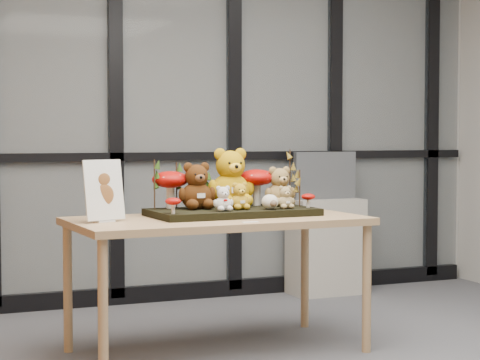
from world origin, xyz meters
name	(u,v)px	position (x,y,z in m)	size (l,w,h in m)	color
room_shell	(346,31)	(0.00, 0.00, 1.68)	(5.00, 5.00, 5.00)	#ACA9A2
glass_partition	(176,106)	(0.00, 2.47, 1.42)	(4.90, 0.06, 2.78)	#2D383F
display_table	(217,229)	(-0.28, 0.93, 0.68)	(1.63, 0.87, 0.75)	tan
diorama_tray	(232,212)	(-0.16, 1.00, 0.77)	(0.92, 0.46, 0.04)	black
bear_pooh_yellow	(230,175)	(-0.12, 1.12, 0.98)	(0.28, 0.26, 0.37)	#BB8B0A
bear_brown_medium	(196,183)	(-0.35, 1.06, 0.93)	(0.22, 0.20, 0.29)	#41200A
bear_tan_back	(279,184)	(0.17, 1.07, 0.92)	(0.19, 0.17, 0.25)	olive
bear_small_yellow	(240,195)	(-0.14, 0.93, 0.87)	(0.13, 0.11, 0.17)	gold
bear_white_bow	(223,197)	(-0.27, 0.87, 0.87)	(0.12, 0.11, 0.15)	silver
bear_beige_small	(285,196)	(0.11, 0.88, 0.86)	(0.11, 0.10, 0.14)	#A38A57
plush_cream_hedgehog	(270,201)	(0.01, 0.87, 0.84)	(0.07, 0.06, 0.09)	silver
mushroom_back_left	(170,188)	(-0.48, 1.15, 0.91)	(0.21, 0.21, 0.23)	#960904
mushroom_back_right	(257,186)	(0.06, 1.15, 0.91)	(0.21, 0.21, 0.23)	#960904
mushroom_front_left	(173,205)	(-0.57, 0.82, 0.84)	(0.08, 0.08, 0.09)	#960904
mushroom_front_right	(308,200)	(0.27, 0.89, 0.83)	(0.08, 0.08, 0.09)	#960904
sprig_green_far_left	(154,184)	(-0.58, 1.10, 0.93)	(0.05, 0.05, 0.28)	#173A0D
sprig_green_mid_left	(177,185)	(-0.44, 1.16, 0.92)	(0.05, 0.05, 0.26)	#173A0D
sprig_dry_far_right	(290,177)	(0.26, 1.12, 0.95)	(0.05, 0.05, 0.33)	brown
sprig_dry_mid_right	(300,188)	(0.26, 1.00, 0.90)	(0.05, 0.05, 0.21)	brown
sprig_green_centre	(205,190)	(-0.26, 1.17, 0.89)	(0.05, 0.05, 0.20)	#173A0D
sign_holder	(104,193)	(-0.91, 0.93, 0.90)	(0.23, 0.13, 0.33)	silver
label_card	(250,222)	(-0.21, 0.62, 0.75)	(0.09, 0.03, 0.00)	white
cabinet	(326,246)	(1.12, 2.27, 0.36)	(0.54, 0.31, 0.72)	#A49F93
monitor	(325,175)	(1.12, 2.29, 0.90)	(0.50, 0.05, 0.36)	#4E5156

